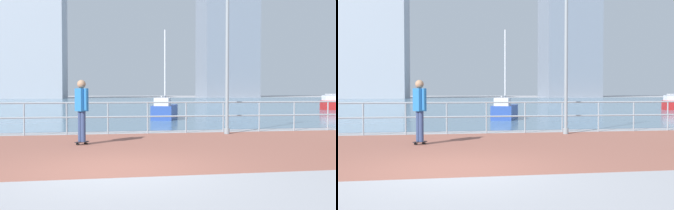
# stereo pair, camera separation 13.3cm
# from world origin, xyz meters

# --- Properties ---
(ground) EXTENTS (220.00, 220.00, 0.00)m
(ground) POSITION_xyz_m (0.00, 40.00, 0.00)
(ground) COLOR #9E9EA3
(brick_paving) EXTENTS (28.00, 7.22, 0.01)m
(brick_paving) POSITION_xyz_m (0.00, 2.96, 0.00)
(brick_paving) COLOR #935647
(brick_paving) RESTS_ON ground
(harbor_water) EXTENTS (180.00, 88.00, 0.00)m
(harbor_water) POSITION_xyz_m (0.00, 51.57, 0.00)
(harbor_water) COLOR slate
(harbor_water) RESTS_ON ground
(waterfront_railing) EXTENTS (25.25, 0.06, 1.14)m
(waterfront_railing) POSITION_xyz_m (0.00, 6.57, 0.78)
(waterfront_railing) COLOR #8C99A3
(waterfront_railing) RESTS_ON ground
(lamppost) EXTENTS (0.80, 0.41, 5.70)m
(lamppost) POSITION_xyz_m (3.99, 5.93, 3.15)
(lamppost) COLOR gray
(lamppost) RESTS_ON ground
(skateboarder) EXTENTS (0.40, 0.51, 1.82)m
(skateboarder) POSITION_xyz_m (-0.79, 3.86, 1.10)
(skateboarder) COLOR black
(skateboarder) RESTS_ON ground
(sailboat_yellow) EXTENTS (2.04, 3.66, 4.92)m
(sailboat_yellow) POSITION_xyz_m (3.29, 14.24, 0.47)
(sailboat_yellow) COLOR #284799
(sailboat_yellow) RESTS_ON ground
(tower_brick) EXTENTS (17.76, 16.35, 31.17)m
(tower_brick) POSITION_xyz_m (-16.86, 90.26, 14.75)
(tower_brick) COLOR #A3A8B2
(tower_brick) RESTS_ON ground
(tower_glass) EXTENTS (15.82, 13.16, 46.57)m
(tower_glass) POSITION_xyz_m (37.28, 106.53, 22.45)
(tower_glass) COLOR slate
(tower_glass) RESTS_ON ground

